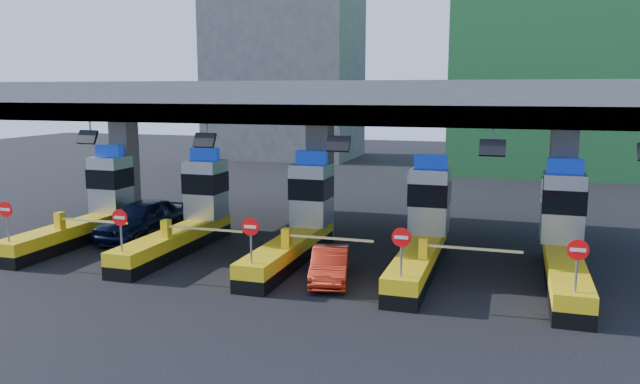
% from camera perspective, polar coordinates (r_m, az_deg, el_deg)
% --- Properties ---
extents(ground, '(120.00, 120.00, 0.00)m').
position_cam_1_polar(ground, '(25.33, -2.05, -6.00)').
color(ground, black).
rests_on(ground, ground).
extents(toll_canopy, '(28.00, 12.09, 7.00)m').
position_cam_1_polar(toll_canopy, '(27.16, -0.08, 8.14)').
color(toll_canopy, slate).
rests_on(toll_canopy, ground).
extents(toll_lane_far_left, '(4.43, 8.00, 4.16)m').
position_cam_1_polar(toll_lane_far_left, '(30.02, -20.19, -1.41)').
color(toll_lane_far_left, black).
rests_on(toll_lane_far_left, ground).
extents(toll_lane_left, '(4.43, 8.00, 4.16)m').
position_cam_1_polar(toll_lane_left, '(27.28, -11.82, -2.06)').
color(toll_lane_left, black).
rests_on(toll_lane_left, ground).
extents(toll_lane_center, '(4.43, 8.00, 4.16)m').
position_cam_1_polar(toll_lane_center, '(25.25, -1.85, -2.78)').
color(toll_lane_center, black).
rests_on(toll_lane_center, ground).
extents(toll_lane_right, '(4.43, 8.00, 4.16)m').
position_cam_1_polar(toll_lane_right, '(24.10, 9.46, -3.49)').
color(toll_lane_right, black).
rests_on(toll_lane_right, ground).
extents(toll_lane_far_right, '(4.43, 8.00, 4.16)m').
position_cam_1_polar(toll_lane_far_right, '(23.97, 21.41, -4.09)').
color(toll_lane_far_right, black).
rests_on(toll_lane_far_right, ground).
extents(bg_building_concrete, '(14.00, 10.00, 18.00)m').
position_cam_1_polar(bg_building_concrete, '(63.09, -3.22, 11.40)').
color(bg_building_concrete, '#4C4C49').
rests_on(bg_building_concrete, ground).
extents(van, '(2.18, 5.27, 1.78)m').
position_cam_1_polar(van, '(29.44, -15.96, -2.40)').
color(van, black).
rests_on(van, ground).
extents(red_car, '(2.02, 3.77, 1.18)m').
position_cam_1_polar(red_car, '(22.11, 0.92, -6.69)').
color(red_car, '#B31F0D').
rests_on(red_car, ground).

